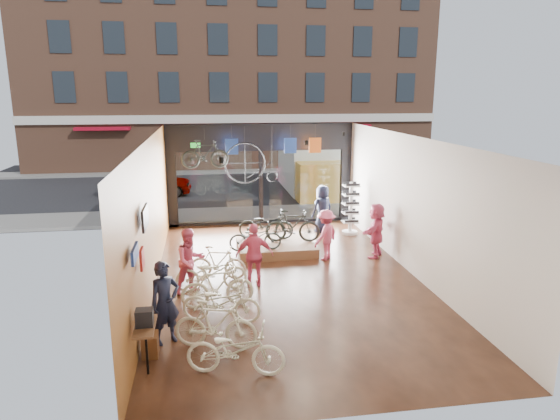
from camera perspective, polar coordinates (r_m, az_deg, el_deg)
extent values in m
cube|color=black|center=(13.71, 0.81, -7.90)|extent=(7.00, 12.00, 0.04)
cube|color=black|center=(12.82, 0.86, 8.29)|extent=(7.00, 12.00, 0.04)
cube|color=olive|center=(13.03, -14.61, -0.63)|extent=(0.04, 12.00, 3.80)
cube|color=beige|center=(14.15, 15.03, 0.44)|extent=(0.04, 12.00, 3.80)
cube|color=beige|center=(7.56, 8.65, -10.65)|extent=(7.00, 0.04, 3.80)
cube|color=#198C26|center=(18.57, -9.64, 7.31)|extent=(0.35, 0.06, 0.18)
cube|color=black|center=(28.12, -4.33, 3.18)|extent=(30.00, 18.00, 0.02)
cube|color=slate|center=(20.50, -2.56, -0.44)|extent=(30.00, 2.40, 0.12)
cube|color=slate|center=(32.04, -4.91, 4.56)|extent=(30.00, 2.00, 0.12)
cube|color=brown|center=(34.22, -5.46, 16.76)|extent=(26.00, 5.00, 14.00)
imported|color=gray|center=(25.10, -14.70, 3.14)|extent=(4.00, 1.61, 1.36)
imported|color=beige|center=(9.27, -5.10, -15.64)|extent=(1.89, 1.04, 0.94)
imported|color=beige|center=(10.12, -7.38, -12.86)|extent=(1.74, 0.91, 1.00)
imported|color=beige|center=(11.19, -6.72, -10.43)|extent=(1.84, 1.02, 0.92)
imported|color=beige|center=(11.90, -7.14, -8.65)|extent=(1.76, 0.65, 1.03)
imported|color=beige|center=(12.89, -7.87, -7.09)|extent=(1.84, 0.70, 0.95)
imported|color=beige|center=(13.63, -7.11, -5.99)|extent=(1.59, 0.79, 0.92)
cube|color=brown|center=(15.83, -0.46, -4.30)|extent=(2.40, 1.80, 0.30)
imported|color=black|center=(14.96, -2.84, -3.11)|extent=(1.58, 0.58, 0.83)
imported|color=black|center=(15.76, 1.45, -1.84)|extent=(1.79, 0.77, 1.04)
imported|color=black|center=(16.13, -1.61, -1.68)|extent=(1.86, 1.00, 0.93)
imported|color=#161C33|center=(10.37, -13.00, -10.28)|extent=(0.75, 0.67, 1.71)
imported|color=#CC4C72|center=(12.72, -10.21, -5.76)|extent=(1.01, 0.94, 1.67)
imported|color=#CC4C72|center=(12.95, -2.93, -5.18)|extent=(1.00, 0.44, 1.68)
imported|color=#CC4C72|center=(15.04, 5.24, -2.85)|extent=(1.12, 1.09, 1.54)
imported|color=#161C33|center=(17.97, 4.88, 0.15)|extent=(0.99, 0.85, 1.71)
imported|color=#CC4C72|center=(15.49, 10.93, -2.28)|extent=(1.27, 1.57, 1.68)
imported|color=black|center=(16.91, -8.57, 6.34)|extent=(1.61, 0.58, 0.95)
cube|color=#1E3F99|center=(17.92, -5.53, 7.22)|extent=(0.45, 0.03, 0.55)
cube|color=#1E3F99|center=(18.17, 1.19, 7.36)|extent=(0.45, 0.03, 0.55)
cube|color=#CC5919|center=(18.35, 4.03, 7.39)|extent=(0.45, 0.03, 0.55)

